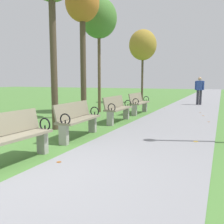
{
  "coord_description": "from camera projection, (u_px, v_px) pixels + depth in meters",
  "views": [
    {
      "loc": [
        2.8,
        -2.99,
        1.45
      ],
      "look_at": [
        -0.05,
        3.46,
        0.55
      ],
      "focal_mm": 39.85,
      "sensor_mm": 36.0,
      "label": 1
    }
  ],
  "objects": [
    {
      "name": "ground_plane",
      "position": [
        29.0,
        171.0,
        4.02
      ],
      "size": [
        80.0,
        80.0,
        0.0
      ],
      "primitive_type": "plane",
      "color": "#4C7F38"
    },
    {
      "name": "paved_walkway",
      "position": [
        202.0,
        98.0,
        19.81
      ],
      "size": [
        2.71,
        44.0,
        0.02
      ],
      "primitive_type": "cube",
      "color": "gray",
      "rests_on": "ground"
    },
    {
      "name": "park_bench_1",
      "position": [
        10.0,
        137.0,
        4.28
      ],
      "size": [
        0.54,
        1.62,
        0.9
      ],
      "color": "gray",
      "rests_on": "ground"
    },
    {
      "name": "park_bench_2",
      "position": [
        78.0,
        119.0,
        6.28
      ],
      "size": [
        0.54,
        1.62,
        0.9
      ],
      "color": "gray",
      "rests_on": "ground"
    },
    {
      "name": "park_bench_3",
      "position": [
        117.0,
        108.0,
        8.65
      ],
      "size": [
        0.48,
        1.6,
        0.9
      ],
      "color": "gray",
      "rests_on": "ground"
    },
    {
      "name": "park_bench_4",
      "position": [
        139.0,
        103.0,
        10.86
      ],
      "size": [
        0.48,
        1.6,
        0.9
      ],
      "color": "gray",
      "rests_on": "ground"
    },
    {
      "name": "tree_2",
      "position": [
        82.0,
        8.0,
        9.04
      ],
      "size": [
        1.24,
        1.24,
        4.93
      ],
      "color": "#4C3D2D",
      "rests_on": "ground"
    },
    {
      "name": "tree_3",
      "position": [
        99.0,
        19.0,
        10.94
      ],
      "size": [
        1.59,
        1.59,
        5.05
      ],
      "color": "brown",
      "rests_on": "ground"
    },
    {
      "name": "tree_4",
      "position": [
        143.0,
        45.0,
        15.89
      ],
      "size": [
        1.76,
        1.76,
        4.66
      ],
      "color": "#4C3D2D",
      "rests_on": "ground"
    },
    {
      "name": "pedestrian_walking",
      "position": [
        199.0,
        89.0,
        14.57
      ],
      "size": [
        0.53,
        0.25,
        1.62
      ],
      "color": "#2D2D38",
      "rests_on": "paved_walkway"
    },
    {
      "name": "scattered_leaves",
      "position": [
        133.0,
        128.0,
        7.49
      ],
      "size": [
        4.61,
        10.61,
        0.02
      ],
      "color": "#93511E",
      "rests_on": "ground"
    }
  ]
}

